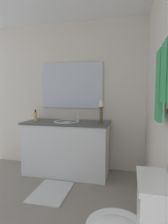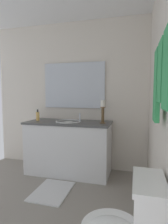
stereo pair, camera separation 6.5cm
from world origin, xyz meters
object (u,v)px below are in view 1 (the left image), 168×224
(bath_mat, at_px, (51,192))
(mirror, at_px, (72,85))
(towel_near_vanity, at_px, (159,86))
(sink_basin, at_px, (67,124))
(towel_center, at_px, (166,72))
(soap_bottle, at_px, (35,116))
(candle_holder_tall, at_px, (101,111))
(vanity_cabinet, at_px, (67,147))

(bath_mat, bearing_deg, mirror, 180.00)
(mirror, xyz_separation_m, towel_near_vanity, (1.61, 1.15, -0.09))
(sink_basin, relative_size, towel_center, 1.13)
(towel_near_vanity, xyz_separation_m, bath_mat, (-0.71, -1.15, -1.30))
(soap_bottle, relative_size, towel_near_vanity, 0.36)
(candle_holder_tall, bearing_deg, bath_mat, -42.23)
(candle_holder_tall, xyz_separation_m, soap_bottle, (-0.01, -1.08, -0.11))
(sink_basin, bearing_deg, vanity_cabinet, -90.00)
(vanity_cabinet, xyz_separation_m, towel_center, (1.57, 1.15, 0.97))
(towel_near_vanity, relative_size, towel_center, 1.41)
(vanity_cabinet, distance_m, towel_near_vanity, 1.98)
(towel_near_vanity, height_order, bath_mat, towel_near_vanity)
(towel_center, height_order, bath_mat, towel_center)
(towel_center, xyz_separation_m, bath_mat, (-0.95, -1.15, -1.37))
(sink_basin, relative_size, towel_near_vanity, 0.80)
(bath_mat, bearing_deg, vanity_cabinet, -180.00)
(towel_near_vanity, bearing_deg, candle_holder_tall, -155.10)
(mirror, distance_m, soap_bottle, 0.78)
(towel_near_vanity, bearing_deg, bath_mat, -121.44)
(mirror, height_order, bath_mat, mirror)
(mirror, height_order, towel_near_vanity, mirror)
(vanity_cabinet, distance_m, bath_mat, 0.75)
(mirror, relative_size, bath_mat, 1.75)
(vanity_cabinet, relative_size, soap_bottle, 7.41)
(soap_bottle, height_order, bath_mat, soap_bottle)
(candle_holder_tall, height_order, bath_mat, candle_holder_tall)
(soap_bottle, distance_m, towel_center, 2.35)
(soap_bottle, height_order, towel_near_vanity, towel_near_vanity)
(vanity_cabinet, xyz_separation_m, candle_holder_tall, (0.02, 0.55, 0.59))
(vanity_cabinet, distance_m, mirror, 1.03)
(sink_basin, xyz_separation_m, candle_holder_tall, (0.02, 0.55, 0.22))
(sink_basin, bearing_deg, candle_holder_tall, 87.65)
(vanity_cabinet, relative_size, candle_holder_tall, 3.92)
(vanity_cabinet, distance_m, towel_center, 2.18)
(towel_center, bearing_deg, towel_near_vanity, 180.00)
(vanity_cabinet, bearing_deg, candle_holder_tall, 87.65)
(mirror, height_order, candle_holder_tall, mirror)
(towel_near_vanity, distance_m, towel_center, 0.25)
(vanity_cabinet, distance_m, candle_holder_tall, 0.81)
(towel_center, bearing_deg, sink_basin, -143.70)
(mirror, xyz_separation_m, soap_bottle, (0.29, -0.53, -0.50))
(vanity_cabinet, bearing_deg, towel_center, 36.32)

